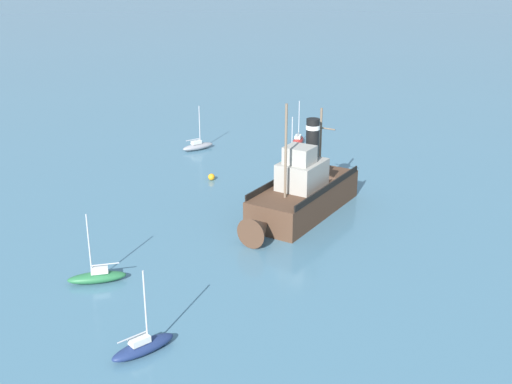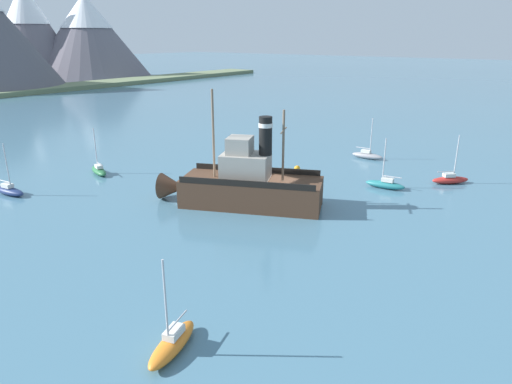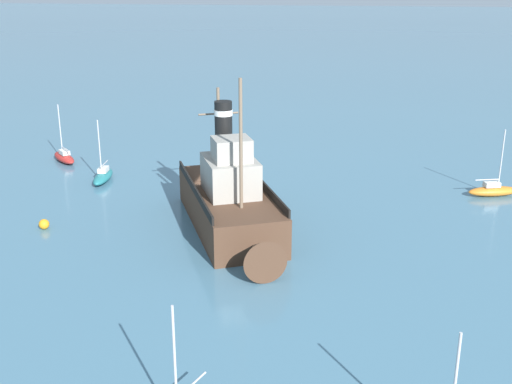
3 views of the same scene
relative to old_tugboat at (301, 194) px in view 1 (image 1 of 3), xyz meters
name	(u,v)px [view 1 (image 1 of 3)]	position (x,y,z in m)	size (l,w,h in m)	color
ground_plane	(314,203)	(1.48, -2.58, -1.83)	(600.00, 600.00, 0.00)	#477289
old_tugboat	(301,194)	(0.00, 0.00, 0.00)	(9.06, 14.50, 9.90)	#4C3323
sailboat_teal	(294,158)	(11.76, -8.08, -1.40)	(1.51, 3.90, 4.90)	#23757A
sailboat_green	(97,276)	(-1.96, 18.33, -1.40)	(2.34, 3.95, 4.90)	#286B3D
sailboat_navy	(143,346)	(-11.05, 19.13, -1.40)	(1.55, 3.90, 4.90)	navy
sailboat_grey	(198,146)	(21.38, -1.97, -1.40)	(1.30, 3.85, 4.90)	gray
sailboat_red	(298,140)	(17.14, -12.70, -1.40)	(3.45, 3.48, 4.90)	#B22823
mooring_buoy	(211,177)	(11.64, 1.87, -1.51)	(0.65, 0.65, 0.65)	orange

